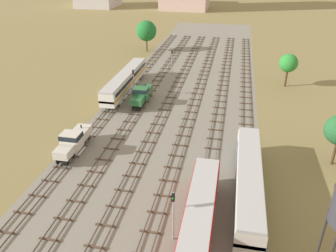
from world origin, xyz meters
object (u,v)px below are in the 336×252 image
(diesel_railcar_centre_right_nearest, at_px, (197,228))
(diesel_railcar_right_near, at_px, (249,179))
(shunter_loco_left_midfar, at_px, (142,94))
(passenger_coach_far_left_far, at_px, (125,80))
(signal_post_nearest, at_px, (173,211))
(shunter_loco_far_left_mid, at_px, (73,140))
(signal_post_near, at_px, (172,59))
(signal_post_mid, at_px, (134,80))

(diesel_railcar_centre_right_nearest, distance_m, diesel_railcar_right_near, 10.23)
(shunter_loco_left_midfar, relative_size, passenger_coach_far_left_far, 0.38)
(signal_post_nearest, bearing_deg, diesel_railcar_right_near, 48.77)
(diesel_railcar_right_near, distance_m, shunter_loco_left_midfar, 31.10)
(diesel_railcar_right_near, relative_size, passenger_coach_far_left_far, 0.93)
(diesel_railcar_centre_right_nearest, bearing_deg, shunter_loco_far_left_mid, 143.87)
(shunter_loco_left_midfar, bearing_deg, shunter_loco_far_left_mid, -104.42)
(diesel_railcar_centre_right_nearest, relative_size, shunter_loco_left_midfar, 2.42)
(diesel_railcar_right_near, height_order, passenger_coach_far_left_far, same)
(signal_post_near, xyz_separation_m, signal_post_mid, (-4.88, -14.68, -0.18))
(signal_post_near, bearing_deg, diesel_railcar_centre_right_nearest, -76.56)
(diesel_railcar_right_near, bearing_deg, shunter_loco_far_left_mid, 167.86)
(diesel_railcar_right_near, bearing_deg, passenger_coach_far_left_far, 129.58)
(diesel_railcar_right_near, xyz_separation_m, shunter_loco_far_left_mid, (-24.38, 5.24, -0.59))
(shunter_loco_far_left_mid, distance_m, passenger_coach_far_left_far, 24.26)
(shunter_loco_far_left_mid, distance_m, shunter_loco_left_midfar, 19.58)
(signal_post_nearest, bearing_deg, shunter_loco_far_left_mid, 141.47)
(signal_post_near, bearing_deg, signal_post_mid, -108.37)
(passenger_coach_far_left_far, bearing_deg, shunter_loco_far_left_mid, -90.00)
(diesel_railcar_right_near, relative_size, signal_post_near, 3.44)
(signal_post_near, bearing_deg, shunter_loco_left_midfar, -97.80)
(shunter_loco_left_midfar, distance_m, signal_post_mid, 4.25)
(passenger_coach_far_left_far, bearing_deg, signal_post_near, 59.69)
(shunter_loco_far_left_mid, bearing_deg, passenger_coach_far_left_far, 90.00)
(diesel_railcar_centre_right_nearest, height_order, signal_post_near, signal_post_near)
(diesel_railcar_right_near, xyz_separation_m, passenger_coach_far_left_far, (-24.38, 29.50, 0.02))
(shunter_loco_far_left_mid, bearing_deg, signal_post_mid, 83.70)
(shunter_loco_left_midfar, bearing_deg, diesel_railcar_centre_right_nearest, -66.22)
(shunter_loco_far_left_mid, bearing_deg, shunter_loco_left_midfar, 75.58)
(diesel_railcar_centre_right_nearest, distance_m, signal_post_mid, 40.14)
(shunter_loco_left_midfar, height_order, signal_post_nearest, signal_post_nearest)
(shunter_loco_left_midfar, height_order, signal_post_mid, signal_post_mid)
(signal_post_near, relative_size, signal_post_mid, 1.06)
(diesel_railcar_centre_right_nearest, height_order, passenger_coach_far_left_far, same)
(signal_post_nearest, bearing_deg, signal_post_mid, 112.30)
(shunter_loco_far_left_mid, relative_size, signal_post_near, 1.42)
(shunter_loco_far_left_mid, distance_m, signal_post_nearest, 21.89)
(passenger_coach_far_left_far, height_order, signal_post_nearest, signal_post_nearest)
(shunter_loco_far_left_mid, height_order, shunter_loco_left_midfar, same)
(signal_post_near, bearing_deg, shunter_loco_far_left_mid, -101.25)
(signal_post_mid, bearing_deg, diesel_railcar_centre_right_nearest, -64.83)
(shunter_loco_far_left_mid, distance_m, signal_post_near, 37.53)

